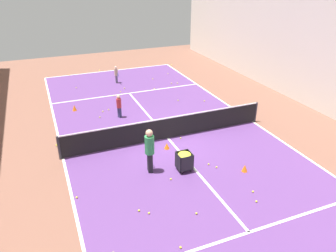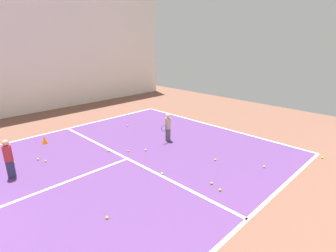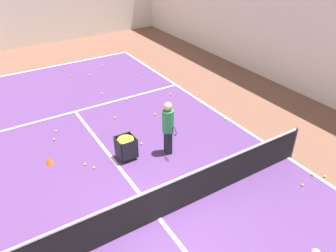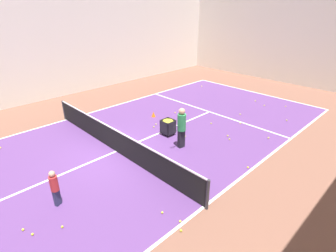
{
  "view_description": "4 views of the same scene",
  "coord_description": "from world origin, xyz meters",
  "px_view_note": "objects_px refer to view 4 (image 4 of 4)",
  "views": [
    {
      "loc": [
        5.07,
        12.45,
        7.23
      ],
      "look_at": [
        0.0,
        0.0,
        0.64
      ],
      "focal_mm": 35.0,
      "sensor_mm": 36.0,
      "label": 1
    },
    {
      "loc": [
        -7.06,
        -1.45,
        4.09
      ],
      "look_at": [
        0.23,
        -8.77,
        0.65
      ],
      "focal_mm": 28.0,
      "sensor_mm": 36.0,
      "label": 2
    },
    {
      "loc": [
        -2.86,
        -5.0,
        6.28
      ],
      "look_at": [
        1.67,
        2.25,
        1.0
      ],
      "focal_mm": 35.0,
      "sensor_mm": 36.0,
      "label": 3
    },
    {
      "loc": [
        8.43,
        -5.18,
        5.66
      ],
      "look_at": [
        0.41,
        2.68,
        0.46
      ],
      "focal_mm": 28.0,
      "sensor_mm": 36.0,
      "label": 4
    }
  ],
  "objects_px": {
    "tennis_net": "(115,140)",
    "training_cone_1": "(153,114)",
    "coach_at_net": "(182,125)",
    "child_midcourt": "(54,186)",
    "ball_cart": "(168,124)"
  },
  "relations": [
    {
      "from": "tennis_net",
      "to": "training_cone_1",
      "type": "distance_m",
      "value": 4.07
    },
    {
      "from": "tennis_net",
      "to": "training_cone_1",
      "type": "height_order",
      "value": "tennis_net"
    },
    {
      "from": "tennis_net",
      "to": "coach_at_net",
      "type": "height_order",
      "value": "coach_at_net"
    },
    {
      "from": "child_midcourt",
      "to": "tennis_net",
      "type": "bearing_deg",
      "value": 3.01
    },
    {
      "from": "coach_at_net",
      "to": "ball_cart",
      "type": "distance_m",
      "value": 1.42
    },
    {
      "from": "coach_at_net",
      "to": "training_cone_1",
      "type": "bearing_deg",
      "value": -103.91
    },
    {
      "from": "coach_at_net",
      "to": "child_midcourt",
      "type": "relative_size",
      "value": 1.46
    },
    {
      "from": "tennis_net",
      "to": "training_cone_1",
      "type": "xyz_separation_m",
      "value": [
        -1.74,
        3.66,
        -0.4
      ]
    },
    {
      "from": "coach_at_net",
      "to": "training_cone_1",
      "type": "relative_size",
      "value": 6.12
    },
    {
      "from": "coach_at_net",
      "to": "child_midcourt",
      "type": "bearing_deg",
      "value": 6.55
    },
    {
      "from": "coach_at_net",
      "to": "training_cone_1",
      "type": "distance_m",
      "value": 3.79
    },
    {
      "from": "ball_cart",
      "to": "training_cone_1",
      "type": "height_order",
      "value": "ball_cart"
    },
    {
      "from": "training_cone_1",
      "to": "child_midcourt",
      "type": "bearing_deg",
      "value": -64.73
    },
    {
      "from": "coach_at_net",
      "to": "child_midcourt",
      "type": "height_order",
      "value": "coach_at_net"
    },
    {
      "from": "ball_cart",
      "to": "training_cone_1",
      "type": "xyz_separation_m",
      "value": [
        -2.15,
        0.97,
        -0.4
      ]
    }
  ]
}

